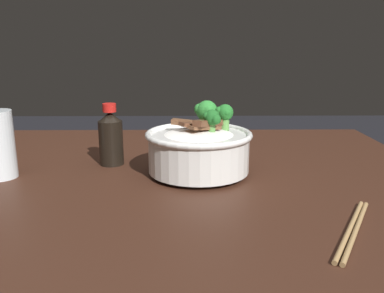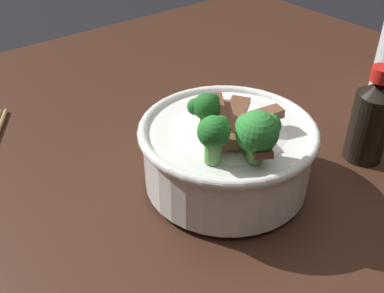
{
  "view_description": "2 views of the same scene",
  "coord_description": "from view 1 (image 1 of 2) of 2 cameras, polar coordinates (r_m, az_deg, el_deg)",
  "views": [
    {
      "loc": [
        -0.04,
        0.71,
        1.01
      ],
      "look_at": [
        -0.05,
        -0.12,
        0.8
      ],
      "focal_mm": 37.98,
      "sensor_mm": 36.0,
      "label": 1
    },
    {
      "loc": [
        -0.38,
        -0.41,
        1.13
      ],
      "look_at": [
        -0.11,
        -0.06,
        0.82
      ],
      "focal_mm": 42.8,
      "sensor_mm": 36.0,
      "label": 2
    }
  ],
  "objects": [
    {
      "name": "dining_table",
      "position": [
        0.81,
        -3.88,
        -14.63
      ],
      "size": [
        1.13,
        1.03,
        0.75
      ],
      "color": "#381E14",
      "rests_on": "ground"
    },
    {
      "name": "soy_sauce_bottle",
      "position": [
        0.9,
        -11.33,
        1.23
      ],
      "size": [
        0.05,
        0.05,
        0.13
      ],
      "color": "black",
      "rests_on": "dining_table"
    },
    {
      "name": "rice_bowl",
      "position": [
        0.82,
        1.02,
        0.05
      ],
      "size": [
        0.21,
        0.21,
        0.14
      ],
      "color": "white",
      "rests_on": "dining_table"
    },
    {
      "name": "chopsticks_pair",
      "position": [
        0.63,
        21.67,
        -10.74
      ],
      "size": [
        0.12,
        0.19,
        0.01
      ],
      "color": "#9E7A4C",
      "rests_on": "dining_table"
    }
  ]
}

